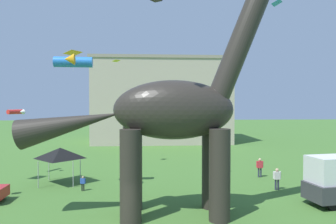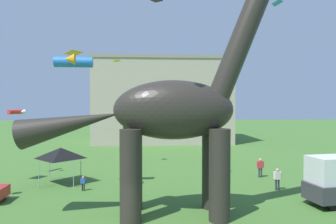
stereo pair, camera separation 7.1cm
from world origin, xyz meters
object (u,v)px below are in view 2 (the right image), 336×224
Objects in this scene: dinosaur_sculpture at (172,110)px; kite_mid_right at (74,53)px; person_strolling_adult at (260,166)px; kite_high_right at (73,62)px; kite_near_high at (277,3)px; kite_near_low at (117,61)px; person_near_flyer at (277,177)px; festival_canopy_tent at (61,153)px; person_photographer at (83,182)px; kite_mid_center at (17,112)px.

dinosaur_sculpture is 20.85m from kite_mid_right.
person_strolling_adult is 18.37m from kite_high_right.
kite_mid_right is 22.05m from kite_near_high.
dinosaur_sculpture reaches higher than kite_near_high.
dinosaur_sculpture is 18.44× the size of kite_near_low.
festival_canopy_tent reaches higher than person_near_flyer.
dinosaur_sculpture is 19.04m from kite_near_high.
kite_high_right reaches higher than person_near_flyer.
kite_high_right reaches higher than person_photographer.
kite_near_low is (-13.17, 9.65, 10.11)m from person_near_flyer.
festival_canopy_tent is at bearing 167.70° from dinosaur_sculpture.
kite_high_right is (6.47, -6.09, 3.83)m from kite_mid_center.
festival_canopy_tent is 11.53m from kite_near_low.
dinosaur_sculpture reaches higher than kite_near_low.
festival_canopy_tent is (-17.18, 3.08, 1.53)m from person_near_flyer.
kite_high_right is at bearing 9.46° from person_near_flyer.
festival_canopy_tent is 1.99× the size of kite_mid_center.
kite_mid_center reaches higher than festival_canopy_tent.
kite_mid_right is at bearing 149.66° from dinosaur_sculpture.
dinosaur_sculpture is at bearing -156.96° from person_photographer.
kite_near_high is (24.55, 0.47, 10.57)m from kite_mid_center.
dinosaur_sculpture reaches higher than festival_canopy_tent.
festival_canopy_tent is 13.59m from kite_mid_right.
kite_mid_center is 9.71m from kite_mid_right.
person_near_flyer is 1.06× the size of kite_mid_center.
kite_near_high is (11.12, 11.60, 10.21)m from dinosaur_sculpture.
kite_high_right is at bearing 174.52° from dinosaur_sculpture.
kite_mid_right reaches higher than kite_near_low.
dinosaur_sculpture reaches higher than kite_high_right.
kite_high_right is at bearing -160.04° from kite_near_high.
kite_mid_center is at bearing 136.73° from kite_high_right.
person_strolling_adult reaches higher than person_near_flyer.
person_photographer is 0.65× the size of person_strolling_adult.
kite_near_low is at bearing -26.46° from person_near_flyer.
kite_mid_right is at bearing 59.54° from kite_mid_center.
kite_high_right is (-0.57, -0.63, 9.07)m from person_photographer.
person_strolling_adult is at bearing 77.16° from dinosaur_sculpture.
kite_near_low is (8.74, 3.47, 5.21)m from kite_mid_center.
person_strolling_adult is 17.48m from festival_canopy_tent.
dinosaur_sculpture is at bearing -42.70° from festival_canopy_tent.
kite_mid_center is at bearing 146.79° from festival_canopy_tent.
dinosaur_sculpture is 10.95× the size of kite_mid_center.
person_photographer is at bearing -44.15° from person_strolling_adult.
dinosaur_sculpture reaches higher than kite_mid_center.
kite_mid_center is 0.71× the size of kite_mid_right.
kite_mid_center is at bearing 26.72° from person_photographer.
person_near_flyer is at bearing -118.18° from person_photographer.
kite_near_high is 16.97m from kite_near_low.
kite_near_low reaches higher than festival_canopy_tent.
kite_mid_right reaches higher than person_near_flyer.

